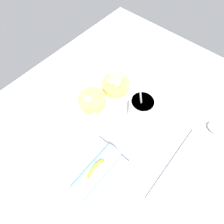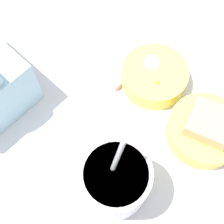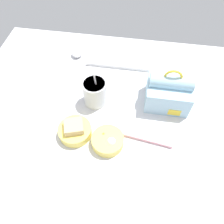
# 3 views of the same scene
# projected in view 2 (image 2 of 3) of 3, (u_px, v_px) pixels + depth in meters

# --- Properties ---
(desk_surface) EXTENTS (1.40, 1.10, 0.02)m
(desk_surface) POSITION_uv_depth(u_px,v_px,m) (102.00, 133.00, 0.60)
(desk_surface) COLOR silver
(desk_surface) RESTS_ON ground
(soup_cup) EXTENTS (0.11, 0.11, 0.20)m
(soup_cup) POSITION_uv_depth(u_px,v_px,m) (116.00, 181.00, 0.49)
(soup_cup) COLOR silver
(soup_cup) RESTS_ON desk_surface
(bento_bowl_sandwich) EXTENTS (0.14, 0.14, 0.07)m
(bento_bowl_sandwich) POSITION_uv_depth(u_px,v_px,m) (205.00, 129.00, 0.56)
(bento_bowl_sandwich) COLOR #EFD65B
(bento_bowl_sandwich) RESTS_ON desk_surface
(bento_bowl_snacks) EXTENTS (0.13, 0.13, 0.06)m
(bento_bowl_snacks) POSITION_uv_depth(u_px,v_px,m) (155.00, 77.00, 0.61)
(bento_bowl_snacks) COLOR #EFD65B
(bento_bowl_snacks) RESTS_ON desk_surface
(chopstick_case) EXTENTS (0.23, 0.05, 0.02)m
(chopstick_case) POSITION_uv_depth(u_px,v_px,m) (86.00, 50.00, 0.66)
(chopstick_case) COLOR pink
(chopstick_case) RESTS_ON desk_surface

